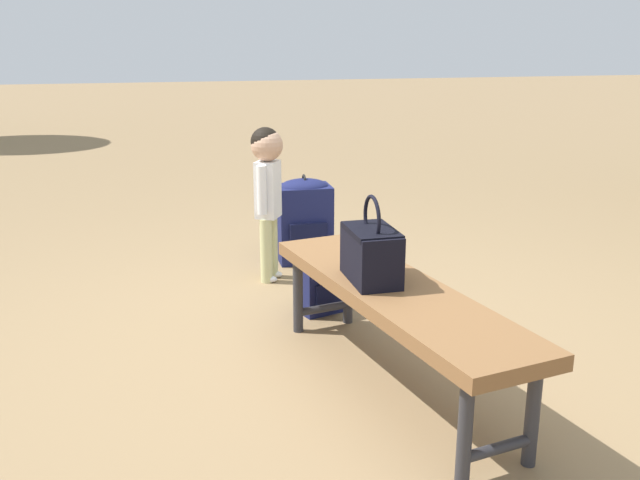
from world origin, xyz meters
name	(u,v)px	position (x,y,z in m)	size (l,w,h in m)	color
ground_plane	(321,344)	(0.00, 0.00, 0.00)	(40.00, 40.00, 0.00)	#8C704C
park_bench	(395,300)	(-0.48, -0.20, 0.39)	(1.65, 0.69, 0.45)	brown
handbag	(371,252)	(-0.39, -0.12, 0.58)	(0.32, 0.19, 0.37)	black
child_standing	(267,180)	(0.99, 0.08, 0.62)	(0.23, 0.19, 0.93)	#CCCC8C
backpack_large	(304,218)	(1.31, -0.21, 0.29)	(0.32, 0.35, 0.58)	#191E4C
backpack_small	(320,279)	(0.41, -0.10, 0.19)	(0.23, 0.26, 0.37)	#191E4C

